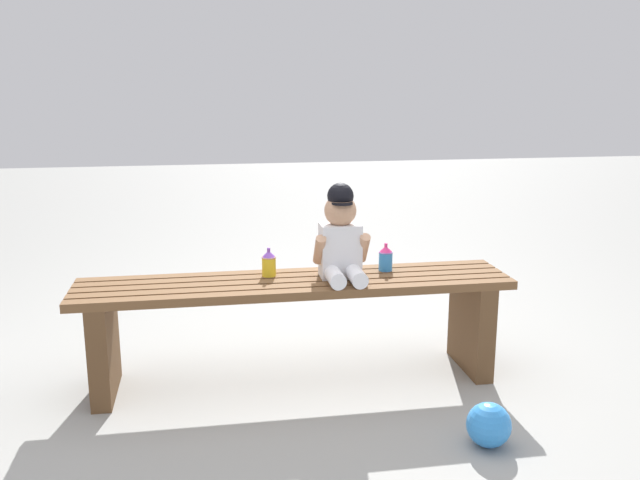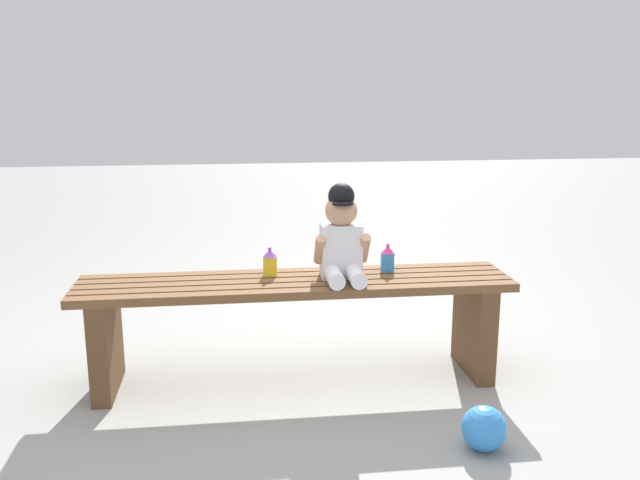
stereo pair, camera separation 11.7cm
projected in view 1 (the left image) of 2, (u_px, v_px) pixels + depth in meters
name	position (u px, v px, depth m)	size (l,w,h in m)	color
ground_plane	(296.00, 380.00, 2.99)	(16.00, 16.00, 0.00)	#999993
park_bench	(295.00, 312.00, 2.92)	(1.83, 0.36, 0.46)	brown
child_figure	(341.00, 237.00, 2.88)	(0.23, 0.27, 0.40)	white
sippy_cup_left	(269.00, 263.00, 2.93)	(0.06, 0.06, 0.12)	yellow
sippy_cup_right	(386.00, 258.00, 3.02)	(0.06, 0.06, 0.12)	#338CE5
toy_ball	(489.00, 425.00, 2.44)	(0.16, 0.16, 0.16)	#338CE5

